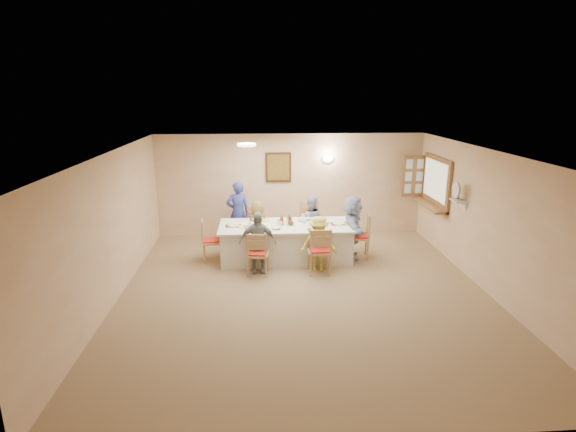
{
  "coord_description": "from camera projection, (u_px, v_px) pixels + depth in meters",
  "views": [
    {
      "loc": [
        -0.77,
        -7.27,
        3.47
      ],
      "look_at": [
        -0.2,
        1.4,
        1.05
      ],
      "focal_mm": 28.0,
      "sensor_mm": 36.0,
      "label": 1
    }
  ],
  "objects": [
    {
      "name": "dining_table",
      "position": [
        286.0,
        242.0,
        9.53
      ],
      "size": [
        2.8,
        1.18,
        0.76
      ],
      "primitive_type": "cube",
      "color": "silver",
      "rests_on": "ground"
    },
    {
      "name": "chair_front_left",
      "position": [
        258.0,
        253.0,
        8.71
      ],
      "size": [
        0.48,
        0.48,
        0.89
      ],
      "primitive_type": null,
      "rotation": [
        0.0,
        0.0,
        3.01
      ],
      "color": "tan",
      "rests_on": "ground"
    },
    {
      "name": "placemat_re",
      "position": [
        339.0,
        224.0,
        9.5
      ],
      "size": [
        0.34,
        0.25,
        0.01
      ],
      "primitive_type": "cube",
      "color": "#472B19",
      "rests_on": "dining_table"
    },
    {
      "name": "chair_back_right",
      "position": [
        310.0,
        225.0,
        10.3
      ],
      "size": [
        0.5,
        0.5,
        1.02
      ],
      "primitive_type": null,
      "rotation": [
        0.0,
        0.0,
        0.02
      ],
      "color": "tan",
      "rests_on": "ground"
    },
    {
      "name": "diner_back_right",
      "position": [
        311.0,
        222.0,
        10.16
      ],
      "size": [
        0.63,
        0.51,
        1.22
      ],
      "primitive_type": "imported",
      "rotation": [
        0.0,
        0.0,
        3.1
      ],
      "color": "#9A9EBD",
      "rests_on": "ground"
    },
    {
      "name": "napkin_bl",
      "position": [
        266.0,
        220.0,
        9.76
      ],
      "size": [
        0.15,
        0.15,
        0.01
      ],
      "primitive_type": "cube",
      "color": "#E3F333",
      "rests_on": "dining_table"
    },
    {
      "name": "napkin_re",
      "position": [
        348.0,
        224.0,
        9.46
      ],
      "size": [
        0.13,
        0.13,
        0.01
      ],
      "primitive_type": "cube",
      "color": "#E3F333",
      "rests_on": "dining_table"
    },
    {
      "name": "condiment_malt",
      "position": [
        291.0,
        222.0,
        9.39
      ],
      "size": [
        0.14,
        0.14,
        0.14
      ],
      "primitive_type": "imported",
      "rotation": [
        0.0,
        0.0,
        0.16
      ],
      "color": "#542F16",
      "rests_on": "dining_table"
    },
    {
      "name": "wall_sconce",
      "position": [
        328.0,
        159.0,
        10.82
      ],
      "size": [
        0.26,
        0.09,
        0.18
      ],
      "primitive_type": "ellipsoid",
      "color": "white",
      "rests_on": "room_walls"
    },
    {
      "name": "desk_fan",
      "position": [
        458.0,
        193.0,
        8.76
      ],
      "size": [
        0.3,
        0.3,
        0.28
      ],
      "primitive_type": null,
      "color": "#A5A5A8",
      "rests_on": "fan_shelf"
    },
    {
      "name": "placemat_bl",
      "position": [
        257.0,
        220.0,
        9.79
      ],
      "size": [
        0.35,
        0.26,
        0.01
      ],
      "primitive_type": "cube",
      "color": "#472B19",
      "rests_on": "dining_table"
    },
    {
      "name": "hatch_sill",
      "position": [
        429.0,
        205.0,
        10.21
      ],
      "size": [
        0.3,
        1.5,
        0.05
      ],
      "primitive_type": "cube",
      "color": "brown",
      "rests_on": "room_walls"
    },
    {
      "name": "ground",
      "position": [
        304.0,
        294.0,
        7.97
      ],
      "size": [
        7.0,
        7.0,
        0.0
      ],
      "primitive_type": "plane",
      "color": "#977C61"
    },
    {
      "name": "chair_right_end",
      "position": [
        358.0,
        236.0,
        9.6
      ],
      "size": [
        0.53,
        0.53,
        0.98
      ],
      "primitive_type": null,
      "rotation": [
        0.0,
        0.0,
        -1.7
      ],
      "color": "tan",
      "rests_on": "ground"
    },
    {
      "name": "plate_br",
      "position": [
        312.0,
        218.0,
        9.87
      ],
      "size": [
        0.25,
        0.25,
        0.02
      ],
      "primitive_type": "cylinder",
      "color": "white",
      "rests_on": "dining_table"
    },
    {
      "name": "caregiver",
      "position": [
        238.0,
        212.0,
        10.47
      ],
      "size": [
        0.66,
        0.54,
        1.48
      ],
      "primitive_type": "imported",
      "rotation": [
        0.0,
        0.0,
        3.32
      ],
      "color": "#323E9D",
      "rests_on": "ground"
    },
    {
      "name": "ceiling_light",
      "position": [
        246.0,
        145.0,
        8.69
      ],
      "size": [
        0.36,
        0.36,
        0.05
      ],
      "primitive_type": "cylinder",
      "color": "white",
      "rests_on": "room_walls"
    },
    {
      "name": "plate_fr",
      "position": [
        317.0,
        230.0,
        9.06
      ],
      "size": [
        0.24,
        0.24,
        0.02
      ],
      "primitive_type": "cylinder",
      "color": "white",
      "rests_on": "dining_table"
    },
    {
      "name": "napkin_fl",
      "position": [
        266.0,
        232.0,
        8.95
      ],
      "size": [
        0.15,
        0.15,
        0.01
      ],
      "primitive_type": "cube",
      "color": "#E3F333",
      "rests_on": "dining_table"
    },
    {
      "name": "napkin_fr",
      "position": [
        326.0,
        230.0,
        9.02
      ],
      "size": [
        0.14,
        0.14,
        0.01
      ],
      "primitive_type": "cube",
      "color": "#E3F333",
      "rests_on": "dining_table"
    },
    {
      "name": "plate_fl",
      "position": [
        257.0,
        231.0,
        8.98
      ],
      "size": [
        0.23,
        0.23,
        0.01
      ],
      "primitive_type": "cylinder",
      "color": "white",
      "rests_on": "dining_table"
    },
    {
      "name": "chair_back_left",
      "position": [
        258.0,
        228.0,
        10.24
      ],
      "size": [
        0.52,
        0.52,
        0.93
      ],
      "primitive_type": null,
      "rotation": [
        0.0,
        0.0,
        0.18
      ],
      "color": "tan",
      "rests_on": "ground"
    },
    {
      "name": "plate_le",
      "position": [
        233.0,
        225.0,
        9.36
      ],
      "size": [
        0.24,
        0.24,
        0.01
      ],
      "primitive_type": "cylinder",
      "color": "white",
      "rests_on": "dining_table"
    },
    {
      "name": "room_walls",
      "position": [
        305.0,
        211.0,
        7.56
      ],
      "size": [
        7.0,
        7.0,
        7.0
      ],
      "color": "tan",
      "rests_on": "ground"
    },
    {
      "name": "serving_hatch",
      "position": [
        436.0,
        182.0,
        10.08
      ],
      "size": [
        0.06,
        1.5,
        1.15
      ],
      "primitive_type": "cube",
      "color": "brown",
      "rests_on": "room_walls"
    },
    {
      "name": "wall_picture",
      "position": [
        278.0,
        167.0,
        10.82
      ],
      "size": [
        0.62,
        0.05,
        0.72
      ],
      "color": "#3D2615",
      "rests_on": "room_walls"
    },
    {
      "name": "chair_left_end",
      "position": [
        212.0,
        240.0,
        9.41
      ],
      "size": [
        0.48,
        0.48,
        0.91
      ],
      "primitive_type": null,
      "rotation": [
        0.0,
        0.0,
        1.68
      ],
      "color": "tan",
      "rests_on": "ground"
    },
    {
      "name": "plate_bl",
      "position": [
        257.0,
        219.0,
        9.79
      ],
      "size": [
        0.24,
        0.24,
        0.01
      ],
      "primitive_type": "cylinder",
      "color": "white",
      "rests_on": "dining_table"
    },
    {
      "name": "teacup_b",
      "position": [
        303.0,
        216.0,
        9.92
      ],
      "size": [
        0.17,
        0.17,
        0.09
      ],
      "primitive_type": "imported",
      "rotation": [
        0.0,
        0.0,
        -0.41
      ],
      "color": "white",
      "rests_on": "dining_table"
    },
    {
      "name": "placemat_le",
      "position": [
        233.0,
        226.0,
        9.36
      ],
      "size": [
        0.33,
        0.24,
        0.01
      ],
      "primitive_type": "cube",
      "color": "#472B19",
      "rests_on": "dining_table"
    },
    {
      "name": "napkin_br",
      "position": [
        320.0,
        219.0,
        9.83
      ],
      "size": [
        0.13,
        0.13,
        0.01
      ],
      "primitive_type": "cube",
      "color": "#E3F333",
      "rests_on": "dining_table"
    },
    {
      "name": "teacup_a",
      "position": [
        247.0,
        228.0,
        9.06
      ],
      "size": [
        0.13,
        0.13,
        0.09
      ],
      "primitive_type": "imported",
      "rotation": [
        0.0,
        0.0,
        0.05
      ],
      "color": "white",
      "rests_on": "dining_table"
    },
    {
      "name": "diner_back_left",
      "position": [
        258.0,
        225.0,
        10.1
      ],
      "size": [
        0.63,
        0.47,
        1.14
      ],
      "primitive_type": "imported",
      "rotation": [
        0.0,
        0.0,
        3.04
      ],
      "color": "brown",
      "rests_on": "ground"
    },
    {
      "name": "placemat_fr",
      "position": [
        317.0,
        230.0,
        9.06
      ],
      "size": [
        0.37,
        0.28,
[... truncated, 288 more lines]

